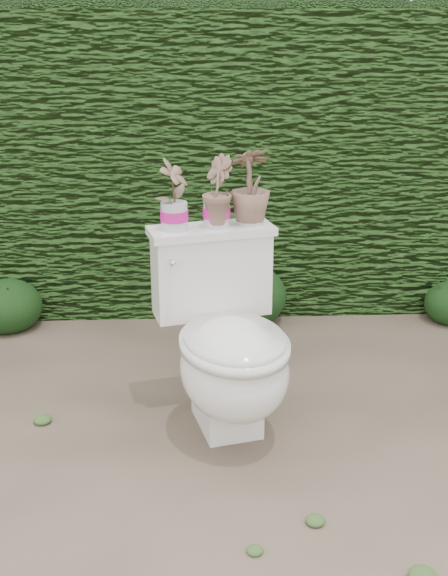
{
  "coord_description": "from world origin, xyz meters",
  "views": [
    {
      "loc": [
        -0.19,
        -2.58,
        1.55
      ],
      "look_at": [
        -0.07,
        0.1,
        0.55
      ],
      "focal_mm": 45.0,
      "sensor_mm": 36.0,
      "label": 1
    }
  ],
  "objects_px": {
    "potted_plant_right": "(251,188)",
    "potted_plant_center": "(216,194)",
    "potted_plant_left": "(174,197)",
    "toilet": "(228,347)"
  },
  "relations": [
    {
      "from": "potted_plant_right",
      "to": "potted_plant_left",
      "type": "bearing_deg",
      "value": -4.45
    },
    {
      "from": "potted_plant_left",
      "to": "potted_plant_right",
      "type": "xyz_separation_m",
      "value": [
        0.3,
        0.07,
        0.01
      ]
    },
    {
      "from": "potted_plant_left",
      "to": "potted_plant_right",
      "type": "bearing_deg",
      "value": -44.66
    },
    {
      "from": "toilet",
      "to": "potted_plant_left",
      "type": "height_order",
      "value": "potted_plant_left"
    },
    {
      "from": "toilet",
      "to": "potted_plant_center",
      "type": "height_order",
      "value": "potted_plant_center"
    },
    {
      "from": "toilet",
      "to": "potted_plant_left",
      "type": "relative_size",
      "value": 2.93
    },
    {
      "from": "potted_plant_center",
      "to": "potted_plant_right",
      "type": "bearing_deg",
      "value": -83.01
    },
    {
      "from": "potted_plant_left",
      "to": "potted_plant_center",
      "type": "height_order",
      "value": "potted_plant_center"
    },
    {
      "from": "potted_plant_center",
      "to": "potted_plant_right",
      "type": "relative_size",
      "value": 0.91
    },
    {
      "from": "potted_plant_right",
      "to": "potted_plant_center",
      "type": "bearing_deg",
      "value": -4.45
    }
  ]
}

